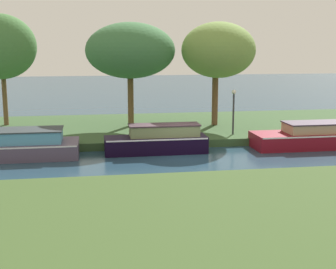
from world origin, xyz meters
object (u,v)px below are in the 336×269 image
at_px(slate_narrowboat, 29,145).
at_px(willow_tree_centre, 130,51).
at_px(willow_tree_left, 0,47).
at_px(willow_tree_right, 218,50).
at_px(mooring_post_near, 137,133).
at_px(black_cruiser, 158,140).
at_px(maroon_barge, 309,137).
at_px(mooring_post_far, 191,130).
at_px(lamp_post, 234,106).

xyz_separation_m(slate_narrowboat, willow_tree_centre, (5.30, 5.39, 4.32)).
xyz_separation_m(willow_tree_left, willow_tree_right, (12.63, -1.99, -0.20)).
distance_m(willow_tree_centre, mooring_post_near, 5.82).
bearing_deg(black_cruiser, maroon_barge, 0.00).
bearing_deg(slate_narrowboat, willow_tree_centre, 45.49).
height_order(slate_narrowboat, mooring_post_far, slate_narrowboat).
bearing_deg(willow_tree_left, mooring_post_near, -36.34).
distance_m(slate_narrowboat, willow_tree_left, 8.45).
height_order(willow_tree_left, willow_tree_right, willow_tree_left).
bearing_deg(black_cruiser, slate_narrowboat, 180.00).
distance_m(lamp_post, mooring_post_near, 5.56).
bearing_deg(willow_tree_right, black_cruiser, -131.66).
bearing_deg(willow_tree_left, black_cruiser, -38.98).
distance_m(willow_tree_left, willow_tree_centre, 7.65).
height_order(black_cruiser, mooring_post_far, black_cruiser).
height_order(willow_tree_right, mooring_post_near, willow_tree_right).
bearing_deg(lamp_post, mooring_post_near, -171.86).
xyz_separation_m(maroon_barge, mooring_post_near, (-8.83, 1.30, 0.21)).
bearing_deg(willow_tree_centre, maroon_barge, -31.65).
distance_m(maroon_barge, slate_narrowboat, 14.05).
bearing_deg(black_cruiser, willow_tree_right, 48.34).
relative_size(slate_narrowboat, willow_tree_centre, 0.76).
height_order(slate_narrowboat, lamp_post, lamp_post).
bearing_deg(lamp_post, black_cruiser, -155.08).
height_order(black_cruiser, lamp_post, lamp_post).
xyz_separation_m(black_cruiser, lamp_post, (4.45, 2.07, 1.36)).
bearing_deg(willow_tree_right, slate_narrowboat, -155.31).
bearing_deg(maroon_barge, mooring_post_near, 171.64).
relative_size(slate_narrowboat, willow_tree_right, 0.75).
distance_m(slate_narrowboat, black_cruiser, 6.15).
relative_size(slate_narrowboat, mooring_post_near, 6.36).
xyz_separation_m(willow_tree_centre, willow_tree_right, (5.11, -0.61, 0.02)).
bearing_deg(black_cruiser, willow_tree_centre, 98.95).
bearing_deg(mooring_post_near, lamp_post, 8.14).
bearing_deg(mooring_post_far, maroon_barge, -12.26).
relative_size(lamp_post, mooring_post_far, 2.85).
bearing_deg(mooring_post_far, slate_narrowboat, -170.89).
height_order(maroon_barge, lamp_post, lamp_post).
bearing_deg(willow_tree_centre, mooring_post_far, -55.81).
distance_m(willow_tree_left, mooring_post_near, 10.22).
bearing_deg(willow_tree_right, willow_tree_centre, 173.20).
xyz_separation_m(willow_tree_left, willow_tree_centre, (7.52, -1.38, -0.22)).
height_order(slate_narrowboat, willow_tree_left, willow_tree_left).
xyz_separation_m(maroon_barge, willow_tree_right, (-3.64, 4.79, 4.36)).
xyz_separation_m(maroon_barge, willow_tree_centre, (-8.75, 5.39, 4.34)).
bearing_deg(willow_tree_left, slate_narrowboat, -71.86).
bearing_deg(slate_narrowboat, black_cruiser, -0.00).
relative_size(black_cruiser, lamp_post, 2.04).
distance_m(maroon_barge, willow_tree_right, 7.43).
xyz_separation_m(willow_tree_left, lamp_post, (12.82, -4.71, -3.14)).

